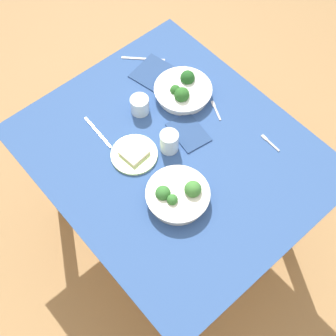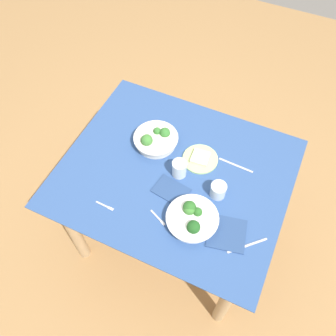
{
  "view_description": "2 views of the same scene",
  "coord_description": "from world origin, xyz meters",
  "px_view_note": "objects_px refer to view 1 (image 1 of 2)",
  "views": [
    {
      "loc": [
        -0.72,
        0.66,
        2.33
      ],
      "look_at": [
        -0.05,
        0.07,
        0.79
      ],
      "focal_mm": 48.85,
      "sensor_mm": 36.0,
      "label": 1
    },
    {
      "loc": [
        0.4,
        -0.94,
        2.32
      ],
      "look_at": [
        -0.04,
        -0.01,
        0.79
      ],
      "focal_mm": 38.21,
      "sensor_mm": 36.0,
      "label": 2
    }
  ],
  "objects_px": {
    "fork_by_near_bowl": "(269,142)",
    "table_knife_left": "(98,132)",
    "water_glass_side": "(170,141)",
    "broccoli_bowl_far": "(178,195)",
    "bread_side_plate": "(134,154)",
    "water_glass_center": "(140,105)",
    "napkin_folded_lower": "(188,132)",
    "table_knife_right": "(143,59)",
    "broccoli_bowl_near": "(183,91)",
    "napkin_folded_upper": "(155,74)",
    "fork_by_far_bowl": "(216,110)"
  },
  "relations": [
    {
      "from": "napkin_folded_lower",
      "to": "table_knife_right",
      "type": "bearing_deg",
      "value": -15.22
    },
    {
      "from": "table_knife_right",
      "to": "fork_by_far_bowl",
      "type": "bearing_deg",
      "value": -37.79
    },
    {
      "from": "fork_by_far_bowl",
      "to": "napkin_folded_lower",
      "type": "relative_size",
      "value": 0.58
    },
    {
      "from": "fork_by_far_bowl",
      "to": "fork_by_near_bowl",
      "type": "relative_size",
      "value": 0.99
    },
    {
      "from": "broccoli_bowl_near",
      "to": "fork_by_near_bowl",
      "type": "distance_m",
      "value": 0.43
    },
    {
      "from": "broccoli_bowl_far",
      "to": "water_glass_center",
      "type": "xyz_separation_m",
      "value": [
        0.42,
        -0.16,
        0.0
      ]
    },
    {
      "from": "broccoli_bowl_near",
      "to": "broccoli_bowl_far",
      "type": "bearing_deg",
      "value": 135.76
    },
    {
      "from": "broccoli_bowl_far",
      "to": "table_knife_right",
      "type": "bearing_deg",
      "value": -29.24
    },
    {
      "from": "bread_side_plate",
      "to": "fork_by_far_bowl",
      "type": "height_order",
      "value": "bread_side_plate"
    },
    {
      "from": "water_glass_center",
      "to": "broccoli_bowl_far",
      "type": "bearing_deg",
      "value": 159.15
    },
    {
      "from": "water_glass_center",
      "to": "table_knife_right",
      "type": "relative_size",
      "value": 0.39
    },
    {
      "from": "broccoli_bowl_near",
      "to": "napkin_folded_lower",
      "type": "xyz_separation_m",
      "value": [
        -0.16,
        0.11,
        -0.03
      ]
    },
    {
      "from": "table_knife_left",
      "to": "table_knife_right",
      "type": "distance_m",
      "value": 0.44
    },
    {
      "from": "broccoli_bowl_far",
      "to": "napkin_folded_lower",
      "type": "relative_size",
      "value": 1.41
    },
    {
      "from": "fork_by_near_bowl",
      "to": "table_knife_left",
      "type": "distance_m",
      "value": 0.71
    },
    {
      "from": "broccoli_bowl_near",
      "to": "water_glass_side",
      "type": "relative_size",
      "value": 2.66
    },
    {
      "from": "fork_by_far_bowl",
      "to": "fork_by_near_bowl",
      "type": "bearing_deg",
      "value": -144.88
    },
    {
      "from": "napkin_folded_lower",
      "to": "napkin_folded_upper",
      "type": "bearing_deg",
      "value": -17.01
    },
    {
      "from": "fork_by_near_bowl",
      "to": "bread_side_plate",
      "type": "bearing_deg",
      "value": 57.55
    },
    {
      "from": "water_glass_side",
      "to": "bread_side_plate",
      "type": "bearing_deg",
      "value": 63.04
    },
    {
      "from": "broccoli_bowl_far",
      "to": "napkin_folded_lower",
      "type": "distance_m",
      "value": 0.31
    },
    {
      "from": "bread_side_plate",
      "to": "table_knife_right",
      "type": "bearing_deg",
      "value": -43.52
    },
    {
      "from": "bread_side_plate",
      "to": "table_knife_left",
      "type": "relative_size",
      "value": 0.99
    },
    {
      "from": "fork_by_near_bowl",
      "to": "table_knife_left",
      "type": "bearing_deg",
      "value": 47.18
    },
    {
      "from": "table_knife_left",
      "to": "napkin_folded_lower",
      "type": "relative_size",
      "value": 1.11
    },
    {
      "from": "table_knife_left",
      "to": "table_knife_right",
      "type": "bearing_deg",
      "value": -61.71
    },
    {
      "from": "bread_side_plate",
      "to": "water_glass_center",
      "type": "distance_m",
      "value": 0.23
    },
    {
      "from": "fork_by_far_bowl",
      "to": "napkin_folded_upper",
      "type": "xyz_separation_m",
      "value": [
        0.32,
        0.07,
        0.0
      ]
    },
    {
      "from": "bread_side_plate",
      "to": "fork_by_near_bowl",
      "type": "distance_m",
      "value": 0.55
    },
    {
      "from": "napkin_folded_upper",
      "to": "broccoli_bowl_far",
      "type": "bearing_deg",
      "value": 147.46
    },
    {
      "from": "water_glass_center",
      "to": "water_glass_side",
      "type": "distance_m",
      "value": 0.23
    },
    {
      "from": "napkin_folded_upper",
      "to": "water_glass_side",
      "type": "bearing_deg",
      "value": 148.07
    },
    {
      "from": "fork_by_near_bowl",
      "to": "table_knife_left",
      "type": "xyz_separation_m",
      "value": [
        0.5,
        0.5,
        -0.0
      ]
    },
    {
      "from": "bread_side_plate",
      "to": "fork_by_far_bowl",
      "type": "xyz_separation_m",
      "value": [
        -0.05,
        -0.41,
        -0.01
      ]
    },
    {
      "from": "water_glass_center",
      "to": "table_knife_right",
      "type": "height_order",
      "value": "water_glass_center"
    },
    {
      "from": "water_glass_side",
      "to": "broccoli_bowl_far",
      "type": "bearing_deg",
      "value": 146.44
    },
    {
      "from": "fork_by_far_bowl",
      "to": "napkin_folded_upper",
      "type": "relative_size",
      "value": 0.56
    },
    {
      "from": "bread_side_plate",
      "to": "water_glass_side",
      "type": "height_order",
      "value": "water_glass_side"
    },
    {
      "from": "bread_side_plate",
      "to": "water_glass_center",
      "type": "height_order",
      "value": "water_glass_center"
    },
    {
      "from": "broccoli_bowl_near",
      "to": "bread_side_plate",
      "type": "relative_size",
      "value": 1.32
    },
    {
      "from": "broccoli_bowl_near",
      "to": "water_glass_center",
      "type": "relative_size",
      "value": 3.16
    },
    {
      "from": "broccoli_bowl_far",
      "to": "napkin_folded_upper",
      "type": "height_order",
      "value": "broccoli_bowl_far"
    },
    {
      "from": "table_knife_right",
      "to": "napkin_folded_lower",
      "type": "bearing_deg",
      "value": -59.34
    },
    {
      "from": "table_knife_left",
      "to": "broccoli_bowl_far",
      "type": "bearing_deg",
      "value": -171.54
    },
    {
      "from": "table_knife_right",
      "to": "napkin_folded_upper",
      "type": "relative_size",
      "value": 1.13
    },
    {
      "from": "water_glass_center",
      "to": "water_glass_side",
      "type": "relative_size",
      "value": 0.84
    },
    {
      "from": "broccoli_bowl_near",
      "to": "water_glass_side",
      "type": "bearing_deg",
      "value": 126.63
    },
    {
      "from": "water_glass_center",
      "to": "broccoli_bowl_near",
      "type": "bearing_deg",
      "value": -107.31
    },
    {
      "from": "table_knife_left",
      "to": "water_glass_center",
      "type": "bearing_deg",
      "value": -95.05
    },
    {
      "from": "bread_side_plate",
      "to": "napkin_folded_lower",
      "type": "distance_m",
      "value": 0.25
    }
  ]
}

